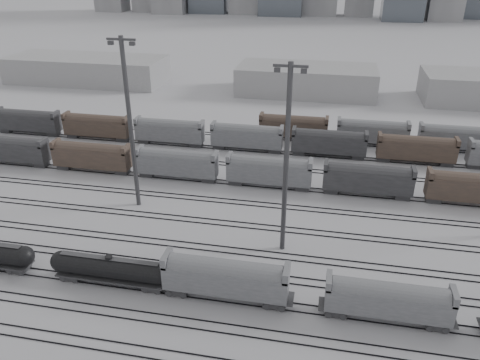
% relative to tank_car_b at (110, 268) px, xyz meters
% --- Properties ---
extents(ground, '(900.00, 900.00, 0.00)m').
position_rel_tank_car_b_xyz_m(ground, '(7.57, -1.00, -2.30)').
color(ground, silver).
rests_on(ground, ground).
extents(tracks, '(220.00, 71.50, 0.16)m').
position_rel_tank_car_b_xyz_m(tracks, '(7.57, 16.50, -2.22)').
color(tracks, black).
rests_on(tracks, ground).
extents(tank_car_b, '(16.10, 2.68, 3.98)m').
position_rel_tank_car_b_xyz_m(tank_car_b, '(0.00, 0.00, 0.00)').
color(tank_car_b, '#272629').
rests_on(tank_car_b, ground).
extents(hopper_car_a, '(15.10, 3.00, 5.40)m').
position_rel_tank_car_b_xyz_m(hopper_car_a, '(14.79, 0.00, 1.04)').
color(hopper_car_a, '#272629').
rests_on(hopper_car_a, ground).
extents(hopper_car_b, '(13.95, 2.77, 4.99)m').
position_rel_tank_car_b_xyz_m(hopper_car_b, '(33.47, 0.00, 0.78)').
color(hopper_car_b, '#272629').
rests_on(hopper_car_b, ground).
extents(light_mast_b, '(4.37, 0.70, 27.31)m').
position_rel_tank_car_b_xyz_m(light_mast_b, '(-4.71, 20.09, 12.19)').
color(light_mast_b, '#3C3C3F').
rests_on(light_mast_b, ground).
extents(light_mast_c, '(4.21, 0.67, 26.33)m').
position_rel_tank_car_b_xyz_m(light_mast_c, '(20.25, 12.02, 11.67)').
color(light_mast_c, '#3C3C3F').
rests_on(light_mast_c, ground).
extents(bg_string_near, '(151.00, 3.00, 5.60)m').
position_rel_tank_car_b_xyz_m(bg_string_near, '(15.57, 31.00, 0.50)').
color(bg_string_near, slate).
rests_on(bg_string_near, ground).
extents(bg_string_mid, '(151.00, 3.00, 5.60)m').
position_rel_tank_car_b_xyz_m(bg_string_mid, '(25.57, 47.00, 0.50)').
color(bg_string_mid, '#272629').
rests_on(bg_string_mid, ground).
extents(bg_string_far, '(66.00, 3.00, 5.60)m').
position_rel_tank_car_b_xyz_m(bg_string_far, '(43.07, 55.00, 0.50)').
color(bg_string_far, brown).
rests_on(bg_string_far, ground).
extents(warehouse_left, '(50.00, 18.00, 8.00)m').
position_rel_tank_car_b_xyz_m(warehouse_left, '(-52.43, 94.00, 1.70)').
color(warehouse_left, '#A6A6A9').
rests_on(warehouse_left, ground).
extents(warehouse_mid, '(40.00, 18.00, 8.00)m').
position_rel_tank_car_b_xyz_m(warehouse_mid, '(17.57, 94.00, 1.70)').
color(warehouse_mid, '#A6A6A9').
rests_on(warehouse_mid, ground).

